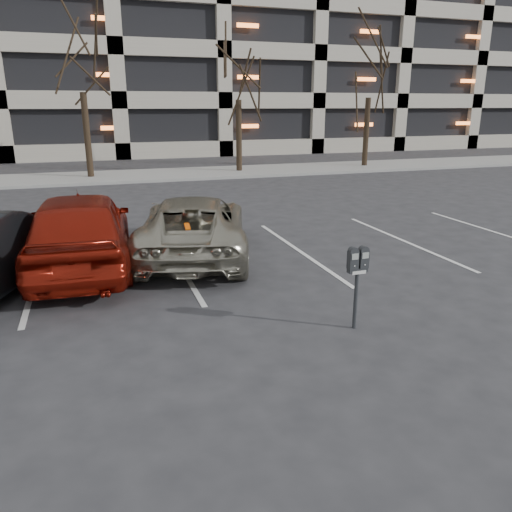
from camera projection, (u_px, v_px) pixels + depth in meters
ground at (277, 292)px, 8.96m from camera, size 140.00×140.00×0.00m
sidewalk at (158, 175)px, 23.49m from camera, size 80.00×4.00×0.12m
stall_lines at (178, 262)px, 10.63m from camera, size 16.90×5.20×0.00m
parking_garage at (270, 28)px, 40.62m from camera, size 52.00×20.00×19.00m
tree_b at (78, 35)px, 20.85m from camera, size 3.67×3.67×8.33m
tree_c at (238, 53)px, 23.09m from camera, size 3.38×3.38×7.68m
tree_d at (371, 52)px, 25.13m from camera, size 3.50×3.50×7.96m
parking_meter at (358, 268)px, 7.23m from camera, size 0.32×0.13×1.25m
suv_silver at (193, 226)px, 10.94m from camera, size 3.35×5.22×1.35m
car_red at (80, 230)px, 10.00m from camera, size 2.19×4.90×1.63m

